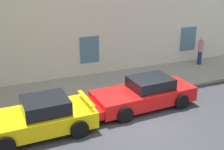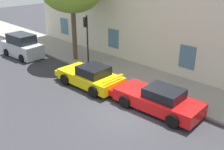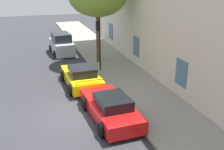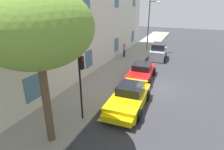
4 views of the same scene
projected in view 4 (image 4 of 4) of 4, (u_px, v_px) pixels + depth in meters
The scene contains 10 objects.
ground_plane at pixel (155, 86), 14.80m from camera, with size 80.00×80.00×0.00m, color #333338.
sidewalk at pixel (107, 78), 16.29m from camera, with size 60.00×3.53×0.14m, color gray.
building_facade at pixel (71, 12), 15.54m from camera, with size 32.97×3.51×10.87m.
sportscar_red_lead at pixel (128, 99), 11.60m from camera, with size 4.67×2.25×1.38m.
sportscar_yellow_flank at pixel (141, 73), 15.85m from camera, with size 5.09×2.25×1.33m.
hatchback_parked at pixel (158, 52), 21.79m from camera, with size 3.60×1.96×1.85m.
tree_near_kerb at pixel (36, 28), 7.00m from camera, with size 4.46×4.46×6.78m.
traffic_light at pixel (81, 76), 9.55m from camera, with size 0.22×0.36×3.72m.
street_lamp at pixel (152, 17), 24.19m from camera, with size 0.44×1.42×6.41m.
pedestrian_admiring at pixel (124, 49), 22.22m from camera, with size 0.36×0.36×1.72m.
Camera 4 is at (-13.75, -2.10, 6.18)m, focal length 29.84 mm.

